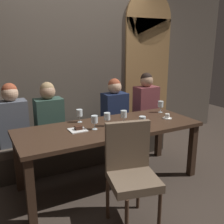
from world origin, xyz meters
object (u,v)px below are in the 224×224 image
Objects in this scene: chair_near_side at (131,167)px; banquette_bench at (88,146)px; dining_table at (110,133)px; wine_glass_near_left at (142,121)px; wine_glass_center_front at (79,113)px; diner_far_end at (115,105)px; espresso_cup at (167,117)px; diner_bearded at (49,112)px; wine_glass_near_right at (161,105)px; dessert_plate at (78,129)px; wine_glass_end_right at (94,120)px; wine_glass_far_left at (124,115)px; diner_redhead at (12,116)px; wine_glass_far_right at (107,117)px; diner_near_end at (146,99)px.

banquette_bench is at bearing 83.87° from chair_near_side.
chair_near_side reaches higher than dining_table.
wine_glass_center_front is at bearing 129.07° from wine_glass_near_left.
wine_glass_near_left is (-0.20, -1.02, 0.05)m from diner_far_end.
espresso_cup reaches higher than banquette_bench.
diner_bearded is 4.66× the size of wine_glass_near_left.
wine_glass_near_left is at bearing -142.08° from wine_glass_near_right.
espresso_cup is 1.21m from dessert_plate.
wine_glass_end_right is at bearing -172.22° from dining_table.
wine_glass_far_left is 0.63m from espresso_cup.
dining_table is at bearing 7.78° from wine_glass_end_right.
diner_far_end is (0.45, 0.70, 0.15)m from dining_table.
chair_near_side is 1.31× the size of diner_far_end.
diner_redhead is 4.79× the size of wine_glass_far_right.
dessert_plate is at bearing 107.86° from chair_near_side.
wine_glass_far_left is at bearing 99.32° from wine_glass_near_left.
diner_near_end is (1.02, 0.70, 0.18)m from dining_table.
wine_glass_near_right is 0.98m from wine_glass_far_right.
wine_glass_near_right reaches higher than dessert_plate.
diner_redhead is 1.98m from espresso_cup.
banquette_bench is 3.19× the size of diner_redhead.
wine_glass_near_left is 0.43m from wine_glass_far_right.
diner_bearded reaches higher than wine_glass_end_right.
diner_redhead is 0.46m from diner_bearded.
wine_glass_far_right is 1.37× the size of espresso_cup.
wine_glass_end_right reaches higher than espresso_cup.
diner_near_end is at bearing 34.43° from dining_table.
wine_glass_far_right is at bearing -35.10° from diner_redhead.
diner_bearded is 4.66× the size of wine_glass_near_right.
wine_glass_far_right is at bearing 178.60° from wine_glass_far_left.
diner_bearded is 1.57m from diner_near_end.
diner_far_end is 1.04m from wine_glass_near_left.
diner_bearded reaches higher than wine_glass_far_right.
wine_glass_far_left and wine_glass_far_right have the same top height.
diner_far_end is at bearing 134.40° from wine_glass_near_right.
diner_redhead reaches higher than wine_glass_far_right.
diner_far_end is (1.46, 0.00, -0.02)m from diner_redhead.
dessert_plate is (0.61, -0.67, -0.07)m from diner_redhead.
wine_glass_end_right is 1.03m from espresso_cup.
diner_far_end is 0.68m from wine_glass_near_right.
wine_glass_far_left is 0.86× the size of dessert_plate.
diner_near_end reaches higher than wine_glass_end_right.
chair_near_side is 5.98× the size of wine_glass_end_right.
banquette_bench is at bearing 59.58° from dessert_plate.
diner_far_end is (0.45, 0.00, 0.57)m from banquette_bench.
wine_glass_near_right is 0.33m from espresso_cup.
wine_glass_end_right is 0.22m from dessert_plate.
wine_glass_near_right is at bearing 8.08° from dessert_plate.
wine_glass_end_right is (-0.21, -0.03, 0.20)m from dining_table.
diner_near_end is 4.89× the size of wine_glass_near_left.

